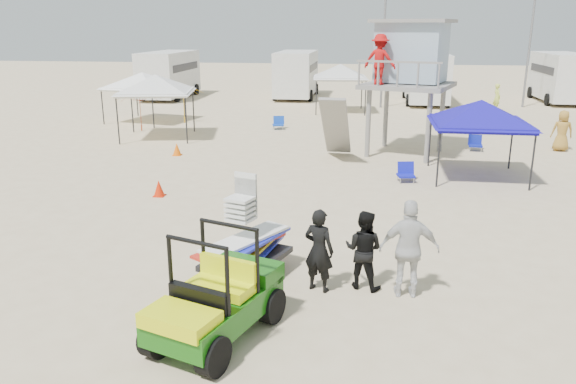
# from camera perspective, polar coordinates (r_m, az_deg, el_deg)

# --- Properties ---
(ground) EXTENTS (140.00, 140.00, 0.00)m
(ground) POSITION_cam_1_polar(r_m,az_deg,el_deg) (10.76, -5.02, -11.09)
(ground) COLOR beige
(ground) RESTS_ON ground
(utility_cart) EXTENTS (1.94, 2.69, 1.85)m
(utility_cart) POSITION_cam_1_polar(r_m,az_deg,el_deg) (9.27, -7.56, -9.97)
(utility_cart) COLOR #13570D
(utility_cart) RESTS_ON ground
(surf_trailer) EXTENTS (1.74, 2.39, 1.93)m
(surf_trailer) POSITION_cam_1_polar(r_m,az_deg,el_deg) (11.37, -4.37, -5.14)
(surf_trailer) COLOR black
(surf_trailer) RESTS_ON ground
(man_left) EXTENTS (0.71, 0.59, 1.66)m
(man_left) POSITION_cam_1_polar(r_m,az_deg,el_deg) (10.86, 3.16, -5.93)
(man_left) COLOR black
(man_left) RESTS_ON ground
(man_mid) EXTENTS (0.92, 0.81, 1.59)m
(man_mid) POSITION_cam_1_polar(r_m,az_deg,el_deg) (11.07, 7.68, -5.82)
(man_mid) COLOR black
(man_mid) RESTS_ON ground
(man_right) EXTENTS (1.14, 0.50, 1.91)m
(man_right) POSITION_cam_1_polar(r_m,az_deg,el_deg) (10.81, 12.22, -5.69)
(man_right) COLOR silver
(man_right) RESTS_ON ground
(lifeguard_tower) EXTENTS (4.03, 4.03, 5.11)m
(lifeguard_tower) POSITION_cam_1_polar(r_m,az_deg,el_deg) (22.89, 11.97, 13.24)
(lifeguard_tower) COLOR gray
(lifeguard_tower) RESTS_ON ground
(canopy_blue) EXTENTS (3.02, 3.02, 3.04)m
(canopy_blue) POSITION_cam_1_polar(r_m,az_deg,el_deg) (19.81, 19.07, 8.43)
(canopy_blue) COLOR black
(canopy_blue) RESTS_ON ground
(canopy_white_a) EXTENTS (3.66, 3.66, 3.29)m
(canopy_white_a) POSITION_cam_1_polar(r_m,az_deg,el_deg) (26.50, -13.34, 11.24)
(canopy_white_a) COLOR black
(canopy_white_a) RESTS_ON ground
(canopy_white_b) EXTENTS (3.83, 3.83, 3.03)m
(canopy_white_b) POSITION_cam_1_polar(r_m,az_deg,el_deg) (31.36, -14.59, 11.42)
(canopy_white_b) COLOR black
(canopy_white_b) RESTS_ON ground
(canopy_white_c) EXTENTS (3.26, 3.26, 3.23)m
(canopy_white_c) POSITION_cam_1_polar(r_m,az_deg,el_deg) (34.14, 5.36, 12.58)
(canopy_white_c) COLOR black
(canopy_white_c) RESTS_ON ground
(umbrella_a) EXTENTS (2.76, 2.78, 1.92)m
(umbrella_a) POSITION_cam_1_polar(r_m,az_deg,el_deg) (28.62, -14.83, 7.89)
(umbrella_a) COLOR #BA3613
(umbrella_a) RESTS_ON ground
(umbrella_b) EXTENTS (2.97, 2.99, 1.96)m
(umbrella_b) POSITION_cam_1_polar(r_m,az_deg,el_deg) (30.56, -10.51, 8.72)
(umbrella_b) COLOR gold
(umbrella_b) RESTS_ON ground
(cone_near) EXTENTS (0.34, 0.34, 0.50)m
(cone_near) POSITION_cam_1_polar(r_m,az_deg,el_deg) (17.46, -12.98, 0.38)
(cone_near) COLOR red
(cone_near) RESTS_ON ground
(cone_far) EXTENTS (0.34, 0.34, 0.50)m
(cone_far) POSITION_cam_1_polar(r_m,az_deg,el_deg) (22.92, -11.22, 4.29)
(cone_far) COLOR #F26007
(cone_far) RESTS_ON ground
(beach_chair_a) EXTENTS (0.64, 0.70, 0.64)m
(beach_chair_a) POSITION_cam_1_polar(r_m,az_deg,el_deg) (28.41, -0.99, 7.05)
(beach_chair_a) COLOR #103DAE
(beach_chair_a) RESTS_ON ground
(beach_chair_b) EXTENTS (0.62, 0.67, 0.64)m
(beach_chair_b) POSITION_cam_1_polar(r_m,az_deg,el_deg) (19.08, 11.88, 2.00)
(beach_chair_b) COLOR #1016B5
(beach_chair_b) RESTS_ON ground
(beach_chair_c) EXTENTS (0.59, 0.63, 0.64)m
(beach_chair_c) POSITION_cam_1_polar(r_m,az_deg,el_deg) (24.66, 18.49, 4.75)
(beach_chair_c) COLOR #0D1993
(beach_chair_c) RESTS_ON ground
(rv_far_left) EXTENTS (2.64, 6.80, 3.25)m
(rv_far_left) POSITION_cam_1_polar(r_m,az_deg,el_deg) (41.89, -11.99, 11.80)
(rv_far_left) COLOR silver
(rv_far_left) RESTS_ON ground
(rv_mid_left) EXTENTS (2.65, 6.50, 3.25)m
(rv_mid_left) POSITION_cam_1_polar(r_m,az_deg,el_deg) (41.22, 0.86, 12.07)
(rv_mid_left) COLOR silver
(rv_mid_left) RESTS_ON ground
(rv_mid_right) EXTENTS (2.64, 7.00, 3.25)m
(rv_mid_right) POSITION_cam_1_polar(r_m,az_deg,el_deg) (39.56, 13.87, 11.42)
(rv_mid_right) COLOR silver
(rv_mid_right) RESTS_ON ground
(rv_far_right) EXTENTS (2.64, 6.60, 3.25)m
(rv_far_right) POSITION_cam_1_polar(r_m,az_deg,el_deg) (42.82, 25.96, 10.62)
(rv_far_right) COLOR silver
(rv_far_right) RESTS_ON ground
(light_pole_left) EXTENTS (0.14, 0.14, 8.00)m
(light_pole_left) POSITION_cam_1_polar(r_m,az_deg,el_deg) (36.29, 9.68, 14.73)
(light_pole_left) COLOR slate
(light_pole_left) RESTS_ON ground
(light_pole_right) EXTENTS (0.14, 0.14, 8.00)m
(light_pole_right) POSITION_cam_1_polar(r_m,az_deg,el_deg) (39.01, 23.36, 13.77)
(light_pole_right) COLOR slate
(light_pole_right) RESTS_ON ground
(distant_beachgoers) EXTENTS (0.95, 12.12, 1.69)m
(distant_beachgoers) POSITION_cam_1_polar(r_m,az_deg,el_deg) (29.52, 23.67, 7.07)
(distant_beachgoers) COLOR #C2D44F
(distant_beachgoers) RESTS_ON ground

